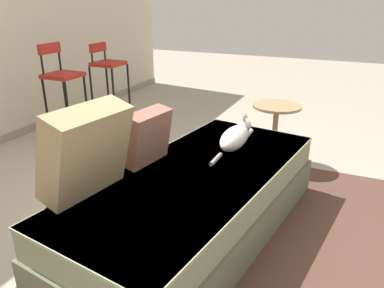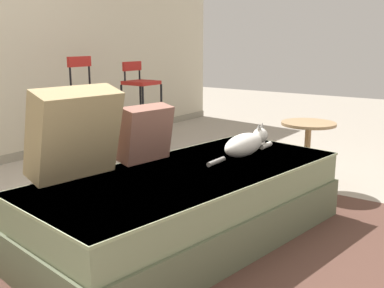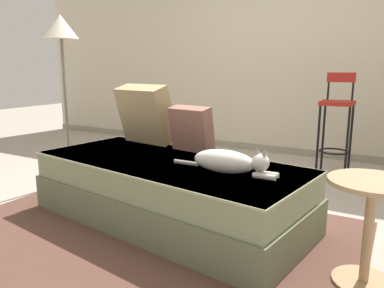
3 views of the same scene
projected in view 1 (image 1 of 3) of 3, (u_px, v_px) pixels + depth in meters
ground_plane at (146, 219)px, 2.70m from camera, size 16.00×16.00×0.00m
area_rug at (239, 243)px, 2.43m from camera, size 2.76×2.01×0.01m
couch at (196, 203)px, 2.46m from camera, size 2.17×1.21×0.46m
throw_pillow_corner at (86, 151)px, 2.02m from camera, size 0.53×0.37×0.52m
throw_pillow_middle at (147, 137)px, 2.45m from camera, size 0.37×0.23×0.37m
cat at (236, 136)px, 2.76m from camera, size 0.74×0.17×0.19m
bar_stool_near_window at (63, 90)px, 3.77m from camera, size 0.32×0.32×1.07m
bar_stool_by_doorway at (109, 78)px, 4.41m from camera, size 0.34×0.34×0.99m
side_table at (275, 126)px, 3.49m from camera, size 0.44×0.44×0.57m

